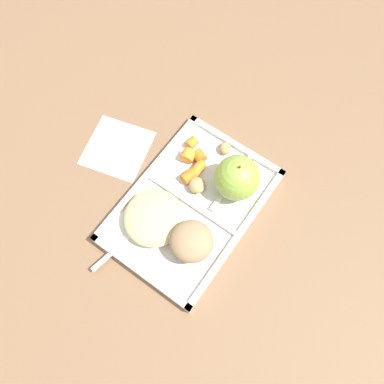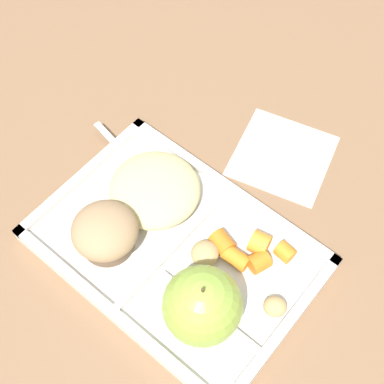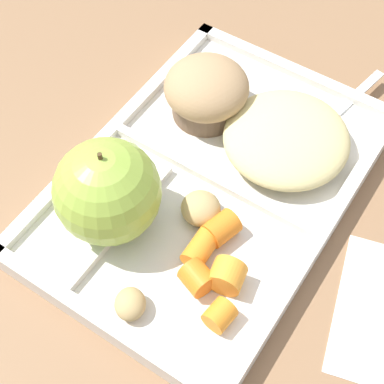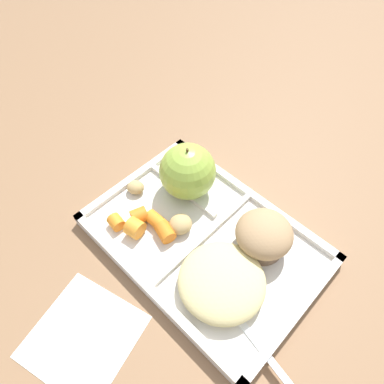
{
  "view_description": "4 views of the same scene",
  "coord_description": "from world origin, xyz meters",
  "px_view_note": "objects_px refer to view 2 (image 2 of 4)",
  "views": [
    {
      "loc": [
        0.22,
        0.16,
        0.74
      ],
      "look_at": [
        -0.01,
        -0.01,
        0.05
      ],
      "focal_mm": 37.7,
      "sensor_mm": 36.0,
      "label": 1
    },
    {
      "loc": [
        -0.2,
        0.2,
        0.62
      ],
      "look_at": [
        0.01,
        -0.04,
        0.08
      ],
      "focal_mm": 51.3,
      "sensor_mm": 36.0,
      "label": 2
    },
    {
      "loc": [
        -0.26,
        -0.15,
        0.45
      ],
      "look_at": [
        -0.06,
        -0.02,
        0.08
      ],
      "focal_mm": 55.84,
      "sensor_mm": 36.0,
      "label": 3
    },
    {
      "loc": [
        0.16,
        -0.19,
        0.45
      ],
      "look_at": [
        -0.04,
        0.02,
        0.07
      ],
      "focal_mm": 32.04,
      "sensor_mm": 36.0,
      "label": 4
    }
  ],
  "objects_px": {
    "green_apple": "(202,305)",
    "bran_muffin": "(105,233)",
    "lunch_tray": "(176,250)",
    "plastic_fork": "(135,165)"
  },
  "relations": [
    {
      "from": "green_apple",
      "to": "bran_muffin",
      "type": "distance_m",
      "value": 0.15
    },
    {
      "from": "green_apple",
      "to": "bran_muffin",
      "type": "relative_size",
      "value": 1.17
    },
    {
      "from": "lunch_tray",
      "to": "plastic_fork",
      "type": "distance_m",
      "value": 0.13
    },
    {
      "from": "green_apple",
      "to": "plastic_fork",
      "type": "xyz_separation_m",
      "value": [
        0.2,
        -0.1,
        -0.04
      ]
    },
    {
      "from": "lunch_tray",
      "to": "bran_muffin",
      "type": "bearing_deg",
      "value": 35.36
    },
    {
      "from": "green_apple",
      "to": "bran_muffin",
      "type": "bearing_deg",
      "value": 0.0
    },
    {
      "from": "green_apple",
      "to": "plastic_fork",
      "type": "relative_size",
      "value": 0.58
    },
    {
      "from": "plastic_fork",
      "to": "bran_muffin",
      "type": "bearing_deg",
      "value": 116.64
    },
    {
      "from": "bran_muffin",
      "to": "plastic_fork",
      "type": "bearing_deg",
      "value": -63.36
    },
    {
      "from": "lunch_tray",
      "to": "green_apple",
      "type": "bearing_deg",
      "value": 149.4
    }
  ]
}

